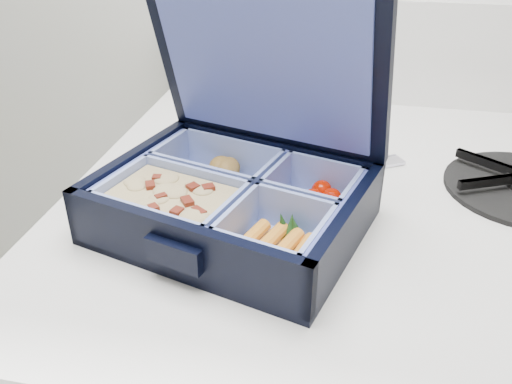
# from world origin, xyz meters

# --- Properties ---
(bento_box) EXTENTS (0.29, 0.25, 0.06)m
(bento_box) POSITION_xyz_m (-0.62, 1.54, 1.01)
(bento_box) COLOR black
(bento_box) RESTS_ON stove
(burner_grate_rear) EXTENTS (0.20, 0.20, 0.02)m
(burner_grate_rear) POSITION_xyz_m (-0.60, 1.84, 0.99)
(burner_grate_rear) COLOR black
(burner_grate_rear) RESTS_ON stove
(fork) EXTENTS (0.15, 0.10, 0.01)m
(fork) POSITION_xyz_m (-0.53, 1.67, 0.99)
(fork) COLOR silver
(fork) RESTS_ON stove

